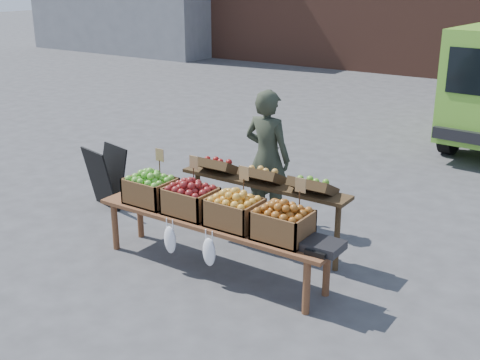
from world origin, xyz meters
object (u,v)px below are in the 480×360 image
Objects in this scene: chalkboard_sign at (106,177)px; weighing_scale at (323,246)px; crate_golden_apples at (151,191)px; vendor at (267,158)px; crate_red_apples at (234,212)px; crate_russet_pears at (191,201)px; crate_green_apples at (283,225)px; back_table at (263,206)px; display_bench at (213,245)px.

chalkboard_sign is 2.39× the size of weighing_scale.
crate_golden_apples reaches higher than weighing_scale.
vendor is 1.50m from crate_red_apples.
crate_golden_apples is at bearing 180.00° from crate_russet_pears.
crate_red_apples reaches higher than weighing_scale.
crate_red_apples is 1.00× the size of crate_green_apples.
crate_russet_pears is 1.00× the size of crate_red_apples.
crate_russet_pears is (-0.43, -0.72, 0.19)m from back_table.
chalkboard_sign is 1.63× the size of crate_russet_pears.
crate_golden_apples is at bearing 67.44° from vendor.
crate_red_apples is at bearing 109.94° from vendor.
display_bench is at bearing 99.52° from vendor.
vendor reaches higher than chalkboard_sign.
back_table is 0.75m from crate_red_apples.
crate_golden_apples is at bearing 180.00° from display_bench.
vendor is at bearing 99.19° from display_bench.
display_bench is 0.51m from crate_red_apples.
crate_red_apples reaches higher than chalkboard_sign.
crate_green_apples is (0.55, 0.00, 0.00)m from crate_red_apples.
crate_golden_apples is 1.00× the size of crate_russet_pears.
crate_golden_apples is 1.00× the size of crate_red_apples.
vendor reaches higher than back_table.
chalkboard_sign is at bearing 161.19° from crate_russet_pears.
crate_green_apples is at bearing 127.04° from vendor.
crate_green_apples is at bearing 0.00° from display_bench.
display_bench is 0.93m from crate_golden_apples.
crate_red_apples is at bearing 0.00° from display_bench.
back_table is at bearing 99.78° from crate_red_apples.
crate_green_apples is (1.10, 0.00, 0.00)m from crate_russet_pears.
crate_green_apples is (1.65, 0.00, 0.00)m from crate_golden_apples.
vendor reaches higher than crate_russet_pears.
weighing_scale is (0.97, 0.00, -0.10)m from crate_red_apples.
weighing_scale is (1.25, 0.00, 0.33)m from display_bench.
crate_red_apples is at bearing 0.00° from crate_golden_apples.
crate_russet_pears and crate_green_apples have the same top height.
crate_russet_pears is at bearing -120.61° from back_table.
back_table is 4.20× the size of crate_green_apples.
crate_red_apples is at bearing 180.00° from crate_green_apples.
display_bench is 1.29m from weighing_scale.
crate_red_apples is (1.10, 0.00, 0.00)m from crate_golden_apples.
crate_red_apples is 1.47× the size of weighing_scale.
crate_green_apples is at bearing -46.89° from back_table.
vendor is 2.18m from chalkboard_sign.
display_bench is at bearing 180.00° from crate_green_apples.
crate_red_apples reaches higher than display_bench.
back_table is 1.23m from crate_golden_apples.
crate_russet_pears is at bearing 180.00° from display_bench.
crate_russet_pears reaches higher than display_bench.
back_table is at bearing 133.11° from crate_green_apples.
display_bench is (2.24, -0.67, -0.12)m from chalkboard_sign.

